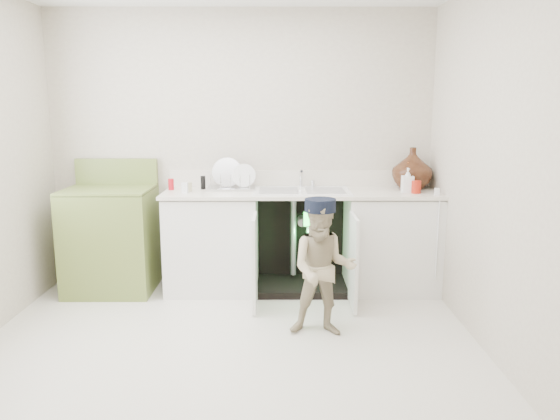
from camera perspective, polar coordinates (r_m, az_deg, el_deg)
The scene contains 5 objects.
ground at distance 3.94m, azimuth -5.29°, elevation -13.91°, with size 3.50×3.50×0.00m, color silver.
room_shell at distance 3.60m, azimuth -5.64°, elevation 4.48°, with size 6.00×5.50×1.26m.
counter_run at distance 4.92m, azimuth 2.82°, elevation -2.79°, with size 2.44×1.02×1.27m.
avocado_stove at distance 5.11m, azimuth -17.23°, elevation -2.82°, with size 0.75×0.65×1.16m.
repair_worker at distance 3.94m, azimuth 4.52°, elevation -6.01°, with size 0.51×0.87×1.00m.
Camera 1 is at (0.34, -3.56, 1.65)m, focal length 35.00 mm.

